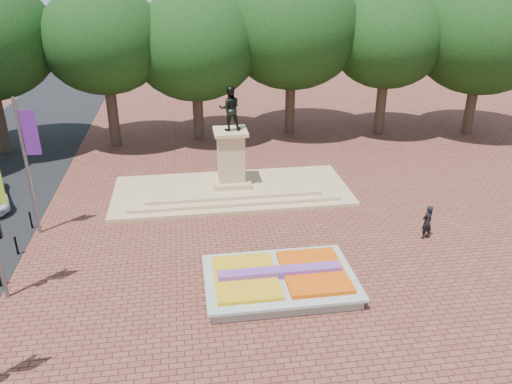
% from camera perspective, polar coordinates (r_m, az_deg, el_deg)
% --- Properties ---
extents(ground, '(90.00, 90.00, 0.00)m').
position_cam_1_polar(ground, '(23.03, -0.71, -8.19)').
color(ground, brown).
rests_on(ground, ground).
extents(flower_bed, '(6.30, 4.30, 0.91)m').
position_cam_1_polar(flower_bed, '(21.32, 2.81, -9.97)').
color(flower_bed, gray).
rests_on(flower_bed, ground).
extents(monument, '(14.00, 6.00, 6.40)m').
position_cam_1_polar(monument, '(29.68, -2.83, 1.51)').
color(monument, tan).
rests_on(monument, ground).
extents(tree_row_back, '(44.80, 8.80, 10.43)m').
position_cam_1_polar(tree_row_back, '(38.00, -0.99, 15.69)').
color(tree_row_back, '#382C1E').
rests_on(tree_row_back, ground).
extents(pedestrian, '(0.75, 0.61, 1.77)m').
position_cam_1_polar(pedestrian, '(26.07, 18.96, -3.27)').
color(pedestrian, black).
rests_on(pedestrian, ground).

